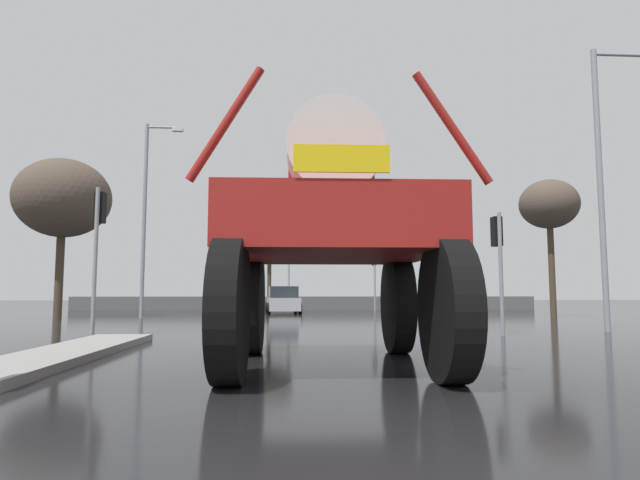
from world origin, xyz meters
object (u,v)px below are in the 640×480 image
object	(u,v)px
traffic_signal_near_left	(99,228)
streetlight_near_right	(605,171)
traffic_signal_far_right	(374,267)
bare_tree_right	(549,205)
oversize_sprayer	(331,236)
bare_tree_far_center	(270,231)
sedan_ahead	(283,301)
traffic_signal_near_right	(498,246)
traffic_signal_far_left	(289,263)
streetlight_far_left	(147,210)
bare_tree_left	(63,199)

from	to	relation	value
traffic_signal_near_left	streetlight_near_right	size ratio (longest dim) A/B	0.45
traffic_signal_far_right	bare_tree_right	bearing A→B (deg)	-50.03
oversize_sprayer	bare_tree_far_center	size ratio (longest dim) A/B	0.74
oversize_sprayer	bare_tree_right	xyz separation A→B (m)	(11.80, 15.92, 3.24)
traffic_signal_near_left	streetlight_near_right	xyz separation A→B (m)	(15.04, 1.19, 2.04)
bare_tree_far_center	sedan_ahead	bearing A→B (deg)	-83.61
sedan_ahead	bare_tree_far_center	size ratio (longest dim) A/B	0.56
traffic_signal_near_left	oversize_sprayer	bearing A→B (deg)	-45.07
bare_tree_right	traffic_signal_near_left	bearing A→B (deg)	-150.38
traffic_signal_near_right	streetlight_near_right	world-z (taller)	streetlight_near_right
traffic_signal_far_left	streetlight_far_left	bearing A→B (deg)	-128.84
bare_tree_left	oversize_sprayer	bearing A→B (deg)	-55.42
traffic_signal_far_left	streetlight_far_left	world-z (taller)	streetlight_far_left
sedan_ahead	traffic_signal_far_right	size ratio (longest dim) A/B	1.11
traffic_signal_far_right	bare_tree_far_center	xyz separation A→B (m)	(-6.86, 7.79, 3.09)
oversize_sprayer	traffic_signal_far_left	bearing A→B (deg)	2.53
oversize_sprayer	bare_tree_far_center	distance (m)	32.54
sedan_ahead	streetlight_near_right	size ratio (longest dim) A/B	0.47
bare_tree_left	bare_tree_far_center	bearing A→B (deg)	60.84
traffic_signal_near_right	streetlight_far_left	distance (m)	16.44
traffic_signal_near_right	traffic_signal_far_right	world-z (taller)	traffic_signal_far_right
traffic_signal_near_right	streetlight_near_right	xyz separation A→B (m)	(3.98, 1.18, 2.47)
streetlight_near_right	traffic_signal_far_left	bearing A→B (deg)	119.62
traffic_signal_far_right	streetlight_near_right	xyz separation A→B (m)	(4.53, -17.40, 2.19)
streetlight_near_right	sedan_ahead	bearing A→B (deg)	124.81
traffic_signal_near_right	traffic_signal_far_left	size ratio (longest dim) A/B	0.84
traffic_signal_far_left	traffic_signal_near_left	bearing A→B (deg)	-105.49
oversize_sprayer	sedan_ahead	size ratio (longest dim) A/B	1.32
sedan_ahead	oversize_sprayer	bearing A→B (deg)	178.30
bare_tree_left	bare_tree_right	world-z (taller)	bare_tree_left
traffic_signal_near_right	bare_tree_left	distance (m)	19.57
traffic_signal_near_left	traffic_signal_far_left	xyz separation A→B (m)	(5.15, 18.58, 0.05)
traffic_signal_near_left	bare_tree_right	xyz separation A→B (m)	(17.67, 10.05, 2.43)
oversize_sprayer	traffic_signal_far_right	size ratio (longest dim) A/B	1.46
traffic_signal_far_right	streetlight_far_left	world-z (taller)	streetlight_far_left
traffic_signal_far_right	bare_tree_right	world-z (taller)	bare_tree_right
oversize_sprayer	bare_tree_left	world-z (taller)	bare_tree_left
streetlight_near_right	bare_tree_right	size ratio (longest dim) A/B	1.35
sedan_ahead	streetlight_far_left	size ratio (longest dim) A/B	0.46
oversize_sprayer	bare_tree_left	xyz separation A→B (m)	(-11.17, 16.20, 3.38)
streetlight_near_right	bare_tree_far_center	world-z (taller)	streetlight_near_right
traffic_signal_far_left	bare_tree_right	xyz separation A→B (m)	(12.52, -8.54, 2.38)
sedan_ahead	traffic_signal_far_left	bearing A→B (deg)	-11.12
oversize_sprayer	traffic_signal_far_right	world-z (taller)	oversize_sprayer
traffic_signal_far_right	streetlight_near_right	bearing A→B (deg)	-75.42
sedan_ahead	bare_tree_far_center	bearing A→B (deg)	1.96
oversize_sprayer	traffic_signal_near_left	size ratio (longest dim) A/B	1.39
traffic_signal_near_left	traffic_signal_near_right	xyz separation A→B (m)	(11.05, 0.01, -0.43)
sedan_ahead	streetlight_near_right	distance (m)	18.38
bare_tree_right	streetlight_near_right	bearing A→B (deg)	-106.55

